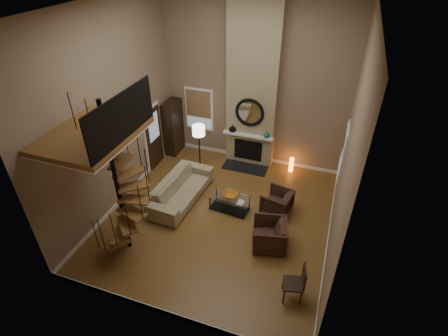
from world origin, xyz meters
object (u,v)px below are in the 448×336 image
(armchair_far, at_px, (273,235))
(coffee_table, at_px, (230,202))
(sofa, at_px, (181,188))
(hutch, at_px, (173,127))
(side_chair, at_px, (297,282))
(floor_lamp, at_px, (199,134))
(accent_lamp, at_px, (291,165))
(armchair_near, at_px, (279,203))

(armchair_far, distance_m, coffee_table, 1.76)
(sofa, bearing_deg, hutch, 33.35)
(coffee_table, height_order, side_chair, side_chair)
(armchair_far, bearing_deg, side_chair, 18.54)
(floor_lamp, distance_m, side_chair, 5.48)
(sofa, height_order, coffee_table, sofa)
(floor_lamp, bearing_deg, accent_lamp, 19.65)
(floor_lamp, distance_m, accent_lamp, 3.25)
(hutch, xyz_separation_m, coffee_table, (2.92, -2.45, -0.67))
(sofa, height_order, armchair_far, sofa)
(hutch, xyz_separation_m, armchair_far, (4.39, -3.42, -0.60))
(sofa, relative_size, coffee_table, 2.00)
(accent_lamp, xyz_separation_m, side_chair, (0.98, -4.83, 0.28))
(coffee_table, bearing_deg, hutch, 139.99)
(sofa, height_order, floor_lamp, floor_lamp)
(hutch, height_order, side_chair, hutch)
(floor_lamp, height_order, side_chair, floor_lamp)
(accent_lamp, bearing_deg, floor_lamp, -160.35)
(sofa, xyz_separation_m, coffee_table, (1.51, 0.02, -0.11))
(floor_lamp, relative_size, side_chair, 1.83)
(sofa, relative_size, accent_lamp, 4.90)
(sofa, relative_size, floor_lamp, 1.46)
(hutch, relative_size, armchair_near, 2.52)
(armchair_far, height_order, side_chair, side_chair)
(sofa, distance_m, accent_lamp, 3.81)
(sofa, distance_m, side_chair, 4.44)
(armchair_far, height_order, accent_lamp, armchair_far)
(sofa, xyz_separation_m, armchair_near, (2.87, 0.35, -0.04))
(floor_lamp, bearing_deg, hutch, 145.67)
(hutch, height_order, armchair_far, hutch)
(hutch, bearing_deg, coffee_table, -40.01)
(armchair_near, height_order, coffee_table, armchair_near)
(side_chair, bearing_deg, hutch, 137.65)
(side_chair, bearing_deg, armchair_near, 109.56)
(side_chair, bearing_deg, accent_lamp, 101.44)
(armchair_far, bearing_deg, floor_lamp, -142.66)
(sofa, bearing_deg, coffee_table, -85.56)
(accent_lamp, bearing_deg, coffee_table, -117.58)
(armchair_near, xyz_separation_m, floor_lamp, (-2.90, 1.18, 1.06))
(coffee_table, relative_size, floor_lamp, 0.73)
(armchair_far, relative_size, side_chair, 0.92)
(armchair_near, xyz_separation_m, accent_lamp, (-0.04, 2.20, -0.10))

